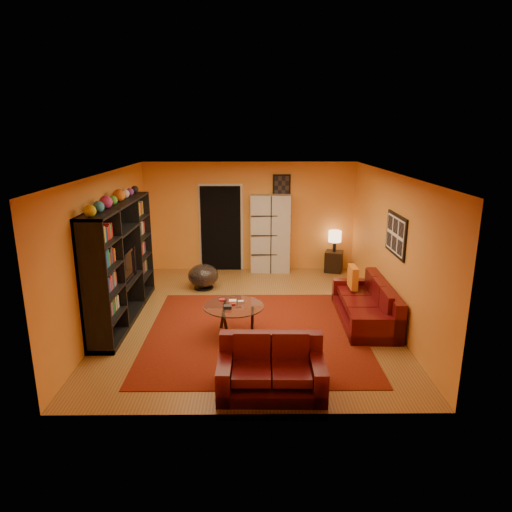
{
  "coord_description": "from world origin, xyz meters",
  "views": [
    {
      "loc": [
        0.04,
        -7.78,
        3.3
      ],
      "look_at": [
        0.12,
        0.1,
        1.12
      ],
      "focal_mm": 32.0,
      "sensor_mm": 36.0,
      "label": 1
    }
  ],
  "objects_px": {
    "entertainment_unit": "(121,262)",
    "table_lamp": "(335,237)",
    "loveseat": "(271,369)",
    "coffee_table": "(234,308)",
    "sofa": "(369,306)",
    "storage_cabinet": "(271,234)",
    "tv": "(123,267)",
    "side_table": "(334,261)",
    "bowl_chair": "(203,276)"
  },
  "relations": [
    {
      "from": "sofa",
      "to": "loveseat",
      "type": "relative_size",
      "value": 1.5
    },
    {
      "from": "table_lamp",
      "to": "bowl_chair",
      "type": "bearing_deg",
      "value": -158.2
    },
    {
      "from": "coffee_table",
      "to": "bowl_chair",
      "type": "distance_m",
      "value": 2.41
    },
    {
      "from": "coffee_table",
      "to": "table_lamp",
      "type": "height_order",
      "value": "table_lamp"
    },
    {
      "from": "storage_cabinet",
      "to": "table_lamp",
      "type": "distance_m",
      "value": 1.53
    },
    {
      "from": "entertainment_unit",
      "to": "loveseat",
      "type": "bearing_deg",
      "value": -43.33
    },
    {
      "from": "storage_cabinet",
      "to": "bowl_chair",
      "type": "height_order",
      "value": "storage_cabinet"
    },
    {
      "from": "sofa",
      "to": "table_lamp",
      "type": "relative_size",
      "value": 4.12
    },
    {
      "from": "tv",
      "to": "side_table",
      "type": "bearing_deg",
      "value": -56.13
    },
    {
      "from": "tv",
      "to": "table_lamp",
      "type": "bearing_deg",
      "value": -56.13
    },
    {
      "from": "bowl_chair",
      "to": "loveseat",
      "type": "bearing_deg",
      "value": -71.94
    },
    {
      "from": "loveseat",
      "to": "table_lamp",
      "type": "bearing_deg",
      "value": -17.41
    },
    {
      "from": "sofa",
      "to": "storage_cabinet",
      "type": "relative_size",
      "value": 1.12
    },
    {
      "from": "table_lamp",
      "to": "coffee_table",
      "type": "bearing_deg",
      "value": -123.09
    },
    {
      "from": "loveseat",
      "to": "storage_cabinet",
      "type": "relative_size",
      "value": 0.75
    },
    {
      "from": "coffee_table",
      "to": "storage_cabinet",
      "type": "xyz_separation_m",
      "value": [
        0.75,
        3.55,
        0.47
      ]
    },
    {
      "from": "tv",
      "to": "sofa",
      "type": "bearing_deg",
      "value": -91.47
    },
    {
      "from": "loveseat",
      "to": "coffee_table",
      "type": "relative_size",
      "value": 1.39
    },
    {
      "from": "loveseat",
      "to": "side_table",
      "type": "height_order",
      "value": "loveseat"
    },
    {
      "from": "loveseat",
      "to": "side_table",
      "type": "xyz_separation_m",
      "value": [
        1.73,
        5.17,
        -0.04
      ]
    },
    {
      "from": "tv",
      "to": "table_lamp",
      "type": "relative_size",
      "value": 1.82
    },
    {
      "from": "side_table",
      "to": "storage_cabinet",
      "type": "bearing_deg",
      "value": 178.12
    },
    {
      "from": "entertainment_unit",
      "to": "storage_cabinet",
      "type": "bearing_deg",
      "value": 45.33
    },
    {
      "from": "sofa",
      "to": "loveseat",
      "type": "distance_m",
      "value": 2.88
    },
    {
      "from": "storage_cabinet",
      "to": "sofa",
      "type": "bearing_deg",
      "value": -57.73
    },
    {
      "from": "table_lamp",
      "to": "side_table",
      "type": "bearing_deg",
      "value": 0.0
    },
    {
      "from": "entertainment_unit",
      "to": "bowl_chair",
      "type": "distance_m",
      "value": 2.14
    },
    {
      "from": "loveseat",
      "to": "coffee_table",
      "type": "bearing_deg",
      "value": 19.27
    },
    {
      "from": "storage_cabinet",
      "to": "side_table",
      "type": "bearing_deg",
      "value": 1.78
    },
    {
      "from": "coffee_table",
      "to": "side_table",
      "type": "relative_size",
      "value": 2.01
    },
    {
      "from": "entertainment_unit",
      "to": "table_lamp",
      "type": "height_order",
      "value": "entertainment_unit"
    },
    {
      "from": "table_lamp",
      "to": "sofa",
      "type": "bearing_deg",
      "value": -87.76
    },
    {
      "from": "tv",
      "to": "sofa",
      "type": "distance_m",
      "value": 4.42
    },
    {
      "from": "bowl_chair",
      "to": "tv",
      "type": "bearing_deg",
      "value": -126.73
    },
    {
      "from": "loveseat",
      "to": "storage_cabinet",
      "type": "height_order",
      "value": "storage_cabinet"
    },
    {
      "from": "sofa",
      "to": "tv",
      "type": "bearing_deg",
      "value": 179.87
    },
    {
      "from": "tv",
      "to": "table_lamp",
      "type": "height_order",
      "value": "tv"
    },
    {
      "from": "storage_cabinet",
      "to": "bowl_chair",
      "type": "xyz_separation_m",
      "value": [
        -1.49,
        -1.26,
        -0.64
      ]
    },
    {
      "from": "tv",
      "to": "sofa",
      "type": "height_order",
      "value": "tv"
    },
    {
      "from": "side_table",
      "to": "table_lamp",
      "type": "bearing_deg",
      "value": 0.0
    },
    {
      "from": "bowl_chair",
      "to": "entertainment_unit",
      "type": "bearing_deg",
      "value": -129.55
    },
    {
      "from": "coffee_table",
      "to": "side_table",
      "type": "distance_m",
      "value": 4.18
    },
    {
      "from": "sofa",
      "to": "side_table",
      "type": "height_order",
      "value": "sofa"
    },
    {
      "from": "sofa",
      "to": "table_lamp",
      "type": "distance_m",
      "value": 3.02
    },
    {
      "from": "tv",
      "to": "side_table",
      "type": "relative_size",
      "value": 1.85
    },
    {
      "from": "tv",
      "to": "bowl_chair",
      "type": "height_order",
      "value": "tv"
    },
    {
      "from": "side_table",
      "to": "loveseat",
      "type": "bearing_deg",
      "value": -108.47
    },
    {
      "from": "entertainment_unit",
      "to": "side_table",
      "type": "xyz_separation_m",
      "value": [
        4.29,
        2.75,
        -0.8
      ]
    },
    {
      "from": "entertainment_unit",
      "to": "tv",
      "type": "distance_m",
      "value": 0.13
    },
    {
      "from": "entertainment_unit",
      "to": "table_lamp",
      "type": "bearing_deg",
      "value": 32.64
    }
  ]
}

